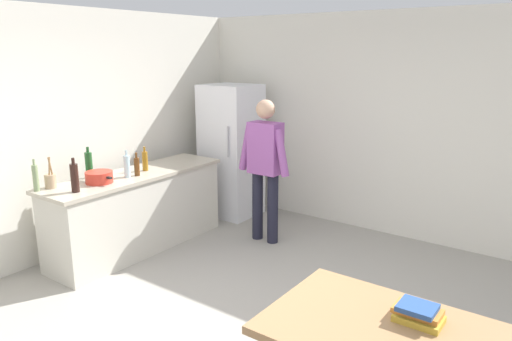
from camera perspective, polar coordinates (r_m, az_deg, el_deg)
The scene contains 15 objects.
ground_plane at distance 4.07m, azimuth -3.08°, elevation -19.31°, with size 14.00×14.00×0.00m, color #9E998E.
wall_back at distance 6.09m, azimuth 14.82°, elevation 5.23°, with size 6.40×0.12×2.70m, color silver.
wall_left at distance 5.60m, azimuth -23.12°, elevation 3.83°, with size 0.12×5.60×2.70m, color silver.
kitchen_counter at distance 5.68m, azimuth -13.89°, elevation -4.69°, with size 0.64×2.20×0.90m.
refrigerator at distance 6.60m, azimuth -2.95°, elevation 2.36°, with size 0.70×0.67×1.80m.
person at distance 5.59m, azimuth 1.09°, elevation 1.06°, with size 0.70×0.22×1.70m.
cooking_pot at distance 5.24m, azimuth -18.15°, elevation -0.76°, with size 0.40×0.28×0.12m.
utensil_jar at distance 5.21m, azimuth -23.26°, elevation -1.08°, with size 0.11×0.11×0.32m.
bottle_water_clear at distance 5.36m, azimuth -15.09°, elevation 0.52°, with size 0.07×0.07×0.30m.
bottle_wine_dark at distance 4.95m, azimuth -20.77°, elevation -0.78°, with size 0.08×0.08×0.34m.
bottle_wine_green at distance 5.46m, azimuth -19.25°, elevation 0.66°, with size 0.08×0.08×0.34m.
bottle_oil_amber at distance 5.62m, azimuth -13.06°, elevation 1.14°, with size 0.06×0.06×0.28m.
bottle_beer_brown at distance 5.41m, azimuth -13.99°, elevation 0.49°, with size 0.06×0.06×0.26m.
bottle_vinegar_tall at distance 5.14m, azimuth -24.75°, elevation -0.77°, with size 0.06×0.06×0.32m.
book_stack at distance 2.97m, azimuth 18.71°, elevation -15.80°, with size 0.27×0.19×0.10m.
Camera 1 is at (2.16, -2.63, 2.24)m, focal length 33.64 mm.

